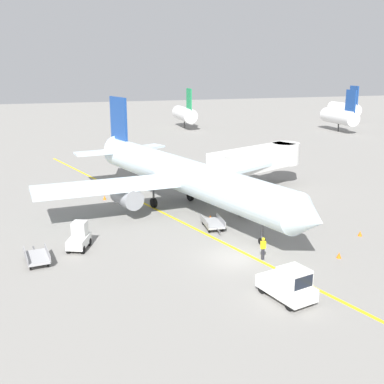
% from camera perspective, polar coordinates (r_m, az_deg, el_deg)
% --- Properties ---
extents(ground_plane, '(300.00, 300.00, 0.00)m').
position_cam_1_polar(ground_plane, '(35.29, 5.17, -7.98)').
color(ground_plane, gray).
extents(taxi_line_yellow, '(23.79, 76.56, 0.01)m').
position_cam_1_polar(taxi_line_yellow, '(39.54, 2.10, -5.30)').
color(taxi_line_yellow, yellow).
rests_on(taxi_line_yellow, ground).
extents(airliner, '(27.74, 34.58, 10.10)m').
position_cam_1_polar(airliner, '(46.24, -1.47, 2.18)').
color(airliner, silver).
rests_on(airliner, ground).
extents(jet_bridge, '(12.80, 7.60, 4.85)m').
position_cam_1_polar(jet_bridge, '(53.82, 8.41, 4.03)').
color(jet_bridge, silver).
rests_on(jet_bridge, ground).
extents(pushback_tug, '(2.71, 3.95, 2.20)m').
position_cam_1_polar(pushback_tug, '(29.59, 11.61, -10.91)').
color(pushback_tug, silver).
rests_on(pushback_tug, ground).
extents(baggage_tug_near_wing, '(2.09, 2.71, 2.10)m').
position_cam_1_polar(baggage_tug_near_wing, '(37.59, -13.48, -5.34)').
color(baggage_tug_near_wing, silver).
rests_on(baggage_tug_near_wing, ground).
extents(belt_loader_forward_hold, '(2.31, 5.16, 2.59)m').
position_cam_1_polar(belt_loader_forward_hold, '(45.73, 6.33, -1.48)').
color(belt_loader_forward_hold, silver).
rests_on(belt_loader_forward_hold, ground).
extents(baggage_cart_loaded, '(1.76, 3.81, 0.94)m').
position_cam_1_polar(baggage_cart_loaded, '(41.15, 2.52, -3.78)').
color(baggage_cart_loaded, '#A5A5A8').
rests_on(baggage_cart_loaded, ground).
extents(baggage_cart_empty_trailing, '(1.92, 3.83, 0.94)m').
position_cam_1_polar(baggage_cart_empty_trailing, '(35.96, -18.23, -7.46)').
color(baggage_cart_empty_trailing, '#A5A5A8').
rests_on(baggage_cart_empty_trailing, ground).
extents(ground_crew_marshaller, '(0.36, 0.24, 1.70)m').
position_cam_1_polar(ground_crew_marshaller, '(35.01, 8.58, -6.67)').
color(ground_crew_marshaller, '#26262D').
rests_on(ground_crew_marshaller, ground).
extents(safety_cone_nose_left, '(0.36, 0.36, 0.44)m').
position_cam_1_polar(safety_cone_nose_left, '(36.75, 17.34, -7.30)').
color(safety_cone_nose_left, orange).
rests_on(safety_cone_nose_left, ground).
extents(safety_cone_nose_right, '(0.36, 0.36, 0.44)m').
position_cam_1_polar(safety_cone_nose_right, '(43.46, 2.23, -3.07)').
color(safety_cone_nose_right, orange).
rests_on(safety_cone_nose_right, ground).
extents(safety_cone_wingtip_left, '(0.36, 0.36, 0.44)m').
position_cam_1_polar(safety_cone_wingtip_left, '(41.81, 19.65, -4.74)').
color(safety_cone_wingtip_left, orange).
rests_on(safety_cone_wingtip_left, ground).
extents(safety_cone_wingtip_right, '(0.36, 0.36, 0.44)m').
position_cam_1_polar(safety_cone_wingtip_right, '(50.57, -10.53, -0.67)').
color(safety_cone_wingtip_right, orange).
rests_on(safety_cone_wingtip_right, ground).
extents(distant_aircraft_mid_left, '(3.00, 10.10, 8.80)m').
position_cam_1_polar(distant_aircraft_mid_left, '(104.89, -0.90, 9.45)').
color(distant_aircraft_mid_left, silver).
rests_on(distant_aircraft_mid_left, ground).
extents(distant_aircraft_mid_right, '(3.00, 10.10, 8.80)m').
position_cam_1_polar(distant_aircraft_mid_right, '(104.40, 17.41, 8.74)').
color(distant_aircraft_mid_right, silver).
rests_on(distant_aircraft_mid_right, ground).
extents(distant_aircraft_far_right, '(3.00, 10.10, 8.80)m').
position_cam_1_polar(distant_aircraft_far_right, '(122.72, 17.92, 9.58)').
color(distant_aircraft_far_right, silver).
rests_on(distant_aircraft_far_right, ground).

